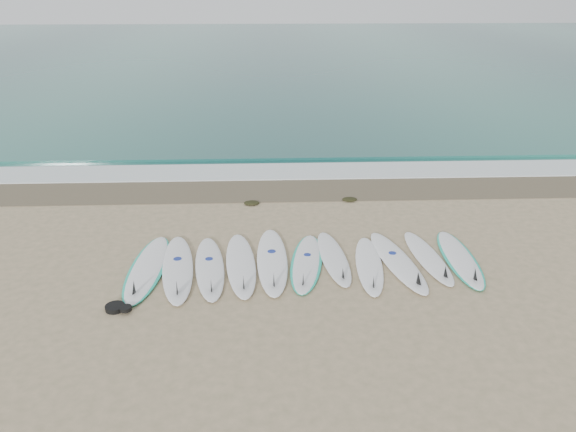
{
  "coord_description": "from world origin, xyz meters",
  "views": [
    {
      "loc": [
        -0.72,
        -9.4,
        5.01
      ],
      "look_at": [
        -0.27,
        1.43,
        0.4
      ],
      "focal_mm": 35.0,
      "sensor_mm": 36.0,
      "label": 1
    }
  ],
  "objects_px": {
    "surfboard_0": "(147,268)",
    "leash_coil": "(117,308)",
    "surfboard_5": "(306,263)",
    "surfboard_10": "(460,259)"
  },
  "relations": [
    {
      "from": "surfboard_0",
      "to": "surfboard_5",
      "type": "distance_m",
      "value": 2.97
    },
    {
      "from": "surfboard_0",
      "to": "leash_coil",
      "type": "xyz_separation_m",
      "value": [
        -0.23,
        -1.33,
        -0.0
      ]
    },
    {
      "from": "surfboard_10",
      "to": "leash_coil",
      "type": "bearing_deg",
      "value": -164.83
    },
    {
      "from": "surfboard_0",
      "to": "leash_coil",
      "type": "height_order",
      "value": "surfboard_0"
    },
    {
      "from": "surfboard_0",
      "to": "surfboard_10",
      "type": "bearing_deg",
      "value": 3.16
    },
    {
      "from": "surfboard_5",
      "to": "leash_coil",
      "type": "xyz_separation_m",
      "value": [
        -3.2,
        -1.44,
        0.0
      ]
    },
    {
      "from": "surfboard_0",
      "to": "surfboard_5",
      "type": "height_order",
      "value": "surfboard_0"
    },
    {
      "from": "surfboard_10",
      "to": "leash_coil",
      "type": "height_order",
      "value": "surfboard_10"
    },
    {
      "from": "surfboard_5",
      "to": "surfboard_10",
      "type": "height_order",
      "value": "surfboard_10"
    },
    {
      "from": "surfboard_0",
      "to": "surfboard_5",
      "type": "relative_size",
      "value": 1.09
    }
  ]
}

